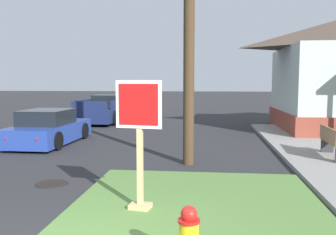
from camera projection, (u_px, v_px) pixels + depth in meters
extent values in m
cube|color=#567F3D|center=(197.00, 215.00, 6.10)|extent=(4.45, 5.51, 0.08)
cube|color=gray|center=(329.00, 163.00, 9.92)|extent=(2.20, 17.00, 0.12)
cylinder|color=red|center=(189.00, 221.00, 4.08)|extent=(0.25, 0.25, 0.03)
sphere|color=red|center=(189.00, 214.00, 4.07)|extent=(0.19, 0.19, 0.19)
cube|color=red|center=(189.00, 208.00, 4.07)|extent=(0.04, 0.04, 0.04)
cube|color=tan|center=(140.00, 147.00, 6.20)|extent=(0.10, 0.10, 2.13)
cube|color=tan|center=(140.00, 206.00, 6.30)|extent=(0.40, 0.33, 0.08)
cube|color=white|center=(139.00, 104.00, 6.08)|extent=(0.79, 0.13, 0.80)
cube|color=red|center=(138.00, 104.00, 6.06)|extent=(0.68, 0.11, 0.68)
cylinder|color=black|center=(52.00, 184.00, 8.07)|extent=(0.70, 0.70, 0.02)
cube|color=#233D93|center=(50.00, 132.00, 13.34)|extent=(1.78, 4.05, 0.64)
cube|color=black|center=(47.00, 117.00, 13.09)|extent=(1.51, 1.87, 0.56)
cylinder|color=black|center=(45.00, 130.00, 14.68)|extent=(0.23, 0.62, 0.62)
cylinder|color=black|center=(83.00, 131.00, 14.48)|extent=(0.23, 0.62, 0.62)
cylinder|color=black|center=(10.00, 140.00, 12.22)|extent=(0.23, 0.62, 0.62)
cylinder|color=black|center=(57.00, 141.00, 12.02)|extent=(0.23, 0.62, 0.62)
sphere|color=white|center=(59.00, 124.00, 15.33)|extent=(0.14, 0.14, 0.14)
sphere|color=red|center=(6.00, 139.00, 11.45)|extent=(0.12, 0.12, 0.12)
sphere|color=white|center=(83.00, 125.00, 15.21)|extent=(0.14, 0.14, 0.14)
sphere|color=red|center=(37.00, 139.00, 11.32)|extent=(0.12, 0.12, 0.12)
cube|color=#19234C|center=(106.00, 113.00, 20.42)|extent=(2.24, 5.21, 0.68)
cube|color=black|center=(110.00, 101.00, 21.06)|extent=(1.82, 1.42, 0.68)
cube|color=#19234C|center=(83.00, 104.00, 19.63)|extent=(0.20, 2.15, 0.44)
cube|color=#19234C|center=(117.00, 104.00, 19.33)|extent=(0.20, 2.15, 0.44)
cube|color=#19234C|center=(89.00, 106.00, 17.89)|extent=(1.80, 0.19, 0.44)
cylinder|color=black|center=(99.00, 113.00, 22.09)|extent=(0.30, 0.77, 0.76)
cylinder|color=black|center=(129.00, 113.00, 21.79)|extent=(0.30, 0.77, 0.76)
cylinder|color=black|center=(79.00, 118.00, 19.07)|extent=(0.30, 0.77, 0.76)
cylinder|color=black|center=(114.00, 118.00, 18.77)|extent=(0.30, 0.77, 0.76)
cube|color=#93704C|center=(335.00, 142.00, 10.30)|extent=(0.49, 1.69, 0.06)
cube|color=#93704C|center=(328.00, 134.00, 10.31)|extent=(0.14, 1.67, 0.38)
cube|color=#2D2D33|center=(327.00, 146.00, 11.06)|extent=(0.36, 0.08, 0.41)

